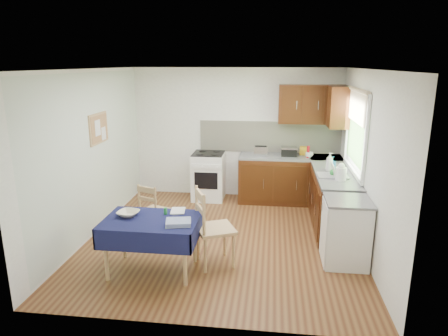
# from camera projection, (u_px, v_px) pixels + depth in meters

# --- Properties ---
(floor) EXTENTS (4.20, 4.20, 0.00)m
(floor) POSITION_uv_depth(u_px,v_px,m) (223.00, 238.00, 6.06)
(floor) COLOR #542C16
(floor) RESTS_ON ground
(ceiling) EXTENTS (4.00, 4.20, 0.02)m
(ceiling) POSITION_uv_depth(u_px,v_px,m) (222.00, 69.00, 5.42)
(ceiling) COLOR white
(ceiling) RESTS_ON wall_back
(wall_back) EXTENTS (4.00, 0.02, 2.50)m
(wall_back) POSITION_uv_depth(u_px,v_px,m) (236.00, 133.00, 7.76)
(wall_back) COLOR silver
(wall_back) RESTS_ON ground
(wall_front) EXTENTS (4.00, 0.02, 2.50)m
(wall_front) POSITION_uv_depth(u_px,v_px,m) (194.00, 210.00, 3.73)
(wall_front) COLOR silver
(wall_front) RESTS_ON ground
(wall_left) EXTENTS (0.02, 4.20, 2.50)m
(wall_left) POSITION_uv_depth(u_px,v_px,m) (90.00, 155.00, 5.98)
(wall_left) COLOR silver
(wall_left) RESTS_ON ground
(wall_right) EXTENTS (0.02, 4.20, 2.50)m
(wall_right) POSITION_uv_depth(u_px,v_px,m) (366.00, 162.00, 5.51)
(wall_right) COLOR silver
(wall_right) RESTS_ON ground
(base_cabinets) EXTENTS (1.90, 2.30, 0.86)m
(base_cabinets) POSITION_uv_depth(u_px,v_px,m) (308.00, 189.00, 7.00)
(base_cabinets) COLOR #331A08
(base_cabinets) RESTS_ON ground
(worktop_back) EXTENTS (1.90, 0.60, 0.04)m
(worktop_back) POSITION_uv_depth(u_px,v_px,m) (290.00, 157.00, 7.44)
(worktop_back) COLOR #5E5E63
(worktop_back) RESTS_ON base_cabinets
(worktop_right) EXTENTS (0.60, 1.70, 0.04)m
(worktop_right) POSITION_uv_depth(u_px,v_px,m) (335.00, 175.00, 6.26)
(worktop_right) COLOR #5E5E63
(worktop_right) RESTS_ON base_cabinets
(worktop_corner) EXTENTS (0.60, 0.60, 0.04)m
(worktop_corner) POSITION_uv_depth(u_px,v_px,m) (326.00, 158.00, 7.36)
(worktop_corner) COLOR #5E5E63
(worktop_corner) RESTS_ON base_cabinets
(splashback) EXTENTS (2.70, 0.02, 0.60)m
(splashback) POSITION_uv_depth(u_px,v_px,m) (269.00, 137.00, 7.68)
(splashback) COLOR beige
(splashback) RESTS_ON wall_back
(upper_cabinets) EXTENTS (1.20, 0.85, 0.70)m
(upper_cabinets) POSITION_uv_depth(u_px,v_px,m) (319.00, 105.00, 7.14)
(upper_cabinets) COLOR #331A08
(upper_cabinets) RESTS_ON wall_back
(stove) EXTENTS (0.60, 0.61, 0.92)m
(stove) POSITION_uv_depth(u_px,v_px,m) (209.00, 176.00, 7.73)
(stove) COLOR white
(stove) RESTS_ON ground
(window) EXTENTS (0.04, 1.48, 1.26)m
(window) POSITION_uv_depth(u_px,v_px,m) (356.00, 126.00, 6.08)
(window) COLOR #305523
(window) RESTS_ON wall_right
(fridge) EXTENTS (0.58, 0.60, 0.89)m
(fridge) POSITION_uv_depth(u_px,v_px,m) (346.00, 232.00, 5.22)
(fridge) COLOR white
(fridge) RESTS_ON ground
(corkboard) EXTENTS (0.04, 0.62, 0.47)m
(corkboard) POSITION_uv_depth(u_px,v_px,m) (99.00, 128.00, 6.17)
(corkboard) COLOR tan
(corkboard) RESTS_ON wall_left
(dining_table) EXTENTS (1.17, 0.79, 0.71)m
(dining_table) POSITION_uv_depth(u_px,v_px,m) (151.00, 227.00, 4.97)
(dining_table) COLOR #100D36
(dining_table) RESTS_ON ground
(chair_far) EXTENTS (0.49, 0.49, 0.85)m
(chair_far) POSITION_uv_depth(u_px,v_px,m) (153.00, 209.00, 6.01)
(chair_far) COLOR tan
(chair_far) RESTS_ON ground
(chair_near) EXTENTS (0.61, 0.61, 1.05)m
(chair_near) POSITION_uv_depth(u_px,v_px,m) (211.00, 225.00, 5.14)
(chair_near) COLOR tan
(chair_near) RESTS_ON ground
(toaster) EXTENTS (0.25, 0.16, 0.19)m
(toaster) POSITION_uv_depth(u_px,v_px,m) (261.00, 151.00, 7.44)
(toaster) COLOR #AEAEB3
(toaster) RESTS_ON worktop_back
(sandwich_press) EXTENTS (0.28, 0.25, 0.17)m
(sandwich_press) POSITION_uv_depth(u_px,v_px,m) (289.00, 151.00, 7.43)
(sandwich_press) COLOR black
(sandwich_press) RESTS_ON worktop_back
(sauce_bottle) EXTENTS (0.05, 0.05, 0.22)m
(sauce_bottle) POSITION_uv_depth(u_px,v_px,m) (308.00, 152.00, 7.27)
(sauce_bottle) COLOR #AF0E17
(sauce_bottle) RESTS_ON worktop_back
(yellow_packet) EXTENTS (0.13, 0.10, 0.16)m
(yellow_packet) POSITION_uv_depth(u_px,v_px,m) (303.00, 151.00, 7.50)
(yellow_packet) COLOR gold
(yellow_packet) RESTS_ON worktop_back
(dish_rack) EXTENTS (0.45, 0.34, 0.21)m
(dish_rack) POSITION_uv_depth(u_px,v_px,m) (333.00, 175.00, 6.11)
(dish_rack) COLOR #999A9F
(dish_rack) RESTS_ON worktop_right
(kettle) EXTENTS (0.16, 0.16, 0.27)m
(kettle) POSITION_uv_depth(u_px,v_px,m) (341.00, 173.00, 5.87)
(kettle) COLOR white
(kettle) RESTS_ON worktop_right
(cup) EXTENTS (0.17, 0.17, 0.11)m
(cup) POSITION_uv_depth(u_px,v_px,m) (309.00, 155.00, 7.30)
(cup) COLOR white
(cup) RESTS_ON worktop_back
(soap_bottle_a) EXTENTS (0.16, 0.16, 0.30)m
(soap_bottle_a) POSITION_uv_depth(u_px,v_px,m) (330.00, 162.00, 6.38)
(soap_bottle_a) COLOR white
(soap_bottle_a) RESTS_ON worktop_right
(soap_bottle_b) EXTENTS (0.13, 0.13, 0.21)m
(soap_bottle_b) POSITION_uv_depth(u_px,v_px,m) (332.00, 163.00, 6.48)
(soap_bottle_b) COLOR #1D5CAC
(soap_bottle_b) RESTS_ON worktop_right
(soap_bottle_c) EXTENTS (0.12, 0.12, 0.15)m
(soap_bottle_c) POSITION_uv_depth(u_px,v_px,m) (334.00, 171.00, 6.12)
(soap_bottle_c) COLOR #238132
(soap_bottle_c) RESTS_ON worktop_right
(plate_bowl) EXTENTS (0.31, 0.31, 0.07)m
(plate_bowl) POSITION_uv_depth(u_px,v_px,m) (128.00, 214.00, 5.04)
(plate_bowl) COLOR beige
(plate_bowl) RESTS_ON dining_table
(book) EXTENTS (0.22, 0.27, 0.02)m
(book) POSITION_uv_depth(u_px,v_px,m) (171.00, 211.00, 5.18)
(book) COLOR white
(book) RESTS_ON dining_table
(spice_jar) EXTENTS (0.04, 0.04, 0.09)m
(spice_jar) POSITION_uv_depth(u_px,v_px,m) (165.00, 211.00, 5.09)
(spice_jar) COLOR #258836
(spice_jar) RESTS_ON dining_table
(tea_towel) EXTENTS (0.34, 0.29, 0.05)m
(tea_towel) POSITION_uv_depth(u_px,v_px,m) (178.00, 222.00, 4.77)
(tea_towel) COLOR navy
(tea_towel) RESTS_ON dining_table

